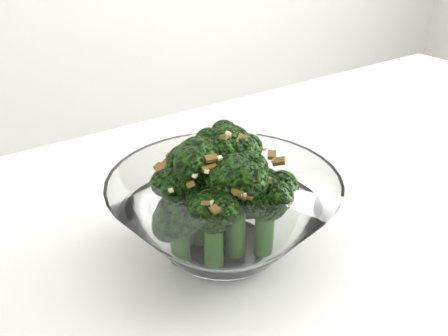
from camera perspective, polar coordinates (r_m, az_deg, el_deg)
name	(u,v)px	position (r m, az deg, el deg)	size (l,w,h in m)	color
table	(377,318)	(0.50, 17.06, -16.09)	(1.32, 0.99, 0.75)	white
broccoli_dish	(223,208)	(0.42, -0.14, -4.58)	(0.19, 0.19, 0.11)	white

